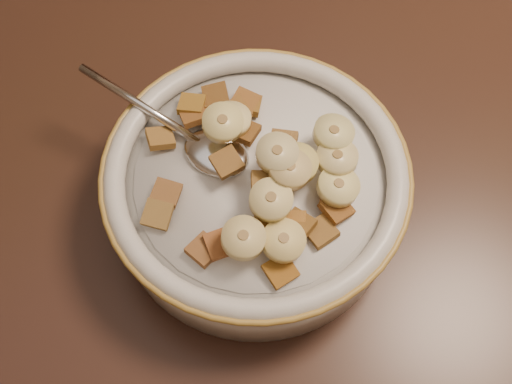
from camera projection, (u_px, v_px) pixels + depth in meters
floor at (343, 314)px, 1.32m from camera, size 4.00×4.50×0.10m
table at (438, 77)px, 0.63m from camera, size 1.41×0.92×0.04m
cereal_bowl at (256, 194)px, 0.51m from camera, size 0.23×0.23×0.05m
milk at (256, 177)px, 0.49m from camera, size 0.19×0.19×0.00m
spoon at (216, 153)px, 0.49m from camera, size 0.06×0.06×0.01m
cereal_square_0 at (338, 198)px, 0.47m from camera, size 0.03×0.03×0.01m
cereal_square_1 at (298, 225)px, 0.46m from camera, size 0.02×0.02×0.01m
cereal_square_2 at (248, 104)px, 0.51m from camera, size 0.03×0.03×0.01m
cereal_square_3 at (160, 138)px, 0.50m from camera, size 0.03×0.03×0.01m
cereal_square_4 at (216, 111)px, 0.51m from camera, size 0.03×0.03×0.01m
cereal_square_5 at (193, 115)px, 0.51m from camera, size 0.03×0.03×0.01m
cereal_square_6 at (245, 101)px, 0.51m from camera, size 0.03×0.03×0.01m
cereal_square_7 at (337, 209)px, 0.47m from camera, size 0.02×0.02×0.01m
cereal_square_8 at (283, 143)px, 0.48m from camera, size 0.03×0.03×0.01m
cereal_square_9 at (227, 162)px, 0.47m from camera, size 0.02×0.02×0.01m
cereal_square_10 at (192, 105)px, 0.51m from camera, size 0.03×0.03×0.01m
cereal_square_11 at (244, 131)px, 0.49m from camera, size 0.03×0.03×0.01m
cereal_square_12 at (157, 214)px, 0.47m from camera, size 0.03×0.03×0.01m
cereal_square_13 at (216, 96)px, 0.52m from camera, size 0.03×0.03×0.01m
cereal_square_14 at (293, 171)px, 0.47m from camera, size 0.02×0.02×0.01m
cereal_square_15 at (280, 271)px, 0.45m from camera, size 0.02×0.02×0.01m
cereal_square_16 at (264, 232)px, 0.45m from camera, size 0.03×0.03×0.01m
cereal_square_17 at (284, 231)px, 0.46m from camera, size 0.03×0.03×0.01m
cereal_square_18 at (220, 244)px, 0.45m from camera, size 0.03×0.03×0.01m
cereal_square_19 at (236, 112)px, 0.51m from camera, size 0.02×0.02×0.01m
cereal_square_20 at (204, 250)px, 0.45m from camera, size 0.02×0.02×0.01m
cereal_square_21 at (166, 193)px, 0.47m from camera, size 0.03×0.03×0.01m
cereal_square_22 at (292, 225)px, 0.46m from camera, size 0.03×0.03×0.01m
cereal_square_23 at (265, 185)px, 0.46m from camera, size 0.03×0.03×0.01m
cereal_square_24 at (321, 232)px, 0.46m from camera, size 0.02×0.02×0.01m
banana_slice_0 at (231, 120)px, 0.48m from camera, size 0.04×0.04×0.01m
banana_slice_1 at (277, 153)px, 0.46m from camera, size 0.04×0.04×0.01m
banana_slice_2 at (243, 238)px, 0.44m from camera, size 0.04×0.04×0.01m
banana_slice_3 at (297, 163)px, 0.46m from camera, size 0.04×0.04×0.01m
banana_slice_4 at (271, 200)px, 0.45m from camera, size 0.04×0.04×0.01m
banana_slice_5 at (334, 133)px, 0.48m from camera, size 0.04×0.04×0.01m
banana_slice_6 at (338, 186)px, 0.47m from camera, size 0.04×0.04×0.01m
banana_slice_7 at (337, 158)px, 0.47m from camera, size 0.04×0.04×0.01m
banana_slice_8 at (223, 123)px, 0.48m from camera, size 0.04×0.04×0.02m
banana_slice_9 at (284, 241)px, 0.45m from camera, size 0.03×0.03×0.01m
banana_slice_10 at (290, 169)px, 0.46m from camera, size 0.04×0.04×0.01m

